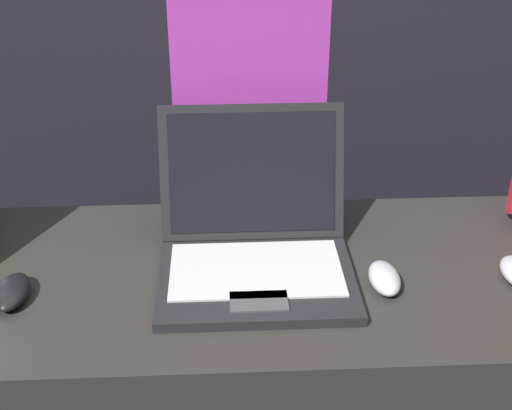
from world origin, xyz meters
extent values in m
ellipsoid|color=black|center=(-0.46, 0.22, 0.96)|extent=(0.06, 0.12, 0.03)
cube|color=black|center=(0.00, 0.25, 0.95)|extent=(0.38, 0.28, 0.02)
cube|color=#B7B7B7|center=(0.00, 0.27, 0.96)|extent=(0.33, 0.20, 0.00)
cube|color=#3F3F42|center=(0.00, 0.16, 0.96)|extent=(0.11, 0.06, 0.00)
cube|color=black|center=(0.00, 0.43, 1.09)|extent=(0.38, 0.10, 0.27)
cube|color=black|center=(0.00, 0.42, 1.10)|extent=(0.34, 0.08, 0.23)
ellipsoid|color=#B2B2B7|center=(0.24, 0.23, 0.96)|extent=(0.06, 0.11, 0.04)
cube|color=black|center=(0.00, 0.53, 0.95)|extent=(0.18, 0.07, 0.02)
cube|color=purple|center=(0.00, 0.53, 1.22)|extent=(0.32, 0.02, 0.51)
camera|label=1|loc=(-0.06, -0.88, 1.73)|focal=50.00mm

